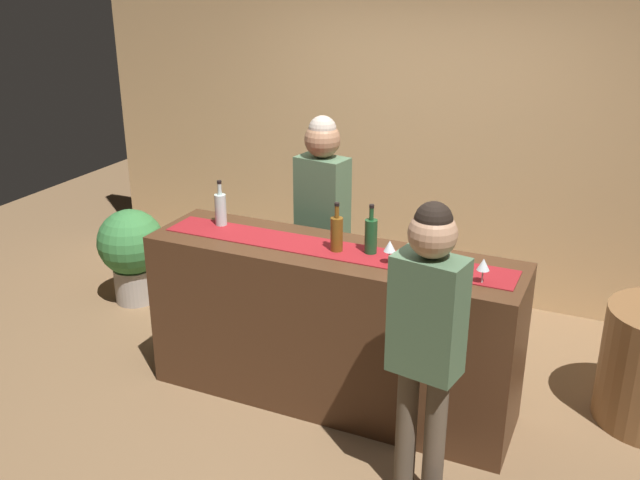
{
  "coord_description": "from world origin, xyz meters",
  "views": [
    {
      "loc": [
        1.57,
        -3.62,
        2.65
      ],
      "look_at": [
        -0.07,
        0.0,
        1.09
      ],
      "focal_mm": 40.26,
      "sensor_mm": 36.0,
      "label": 1
    }
  ],
  "objects_px": {
    "wine_bottle_amber": "(337,233)",
    "wine_glass_mid_counter": "(390,247)",
    "wine_bottle_clear": "(221,209)",
    "wine_bottle_green": "(371,236)",
    "wine_glass_near_customer": "(437,247)",
    "customer_sipping": "(427,328)",
    "wine_glass_far_end": "(483,265)",
    "potted_plant_tall": "(132,249)",
    "bartender": "(322,210)"
  },
  "relations": [
    {
      "from": "wine_glass_near_customer",
      "to": "wine_bottle_amber",
      "type": "bearing_deg",
      "value": -175.07
    },
    {
      "from": "wine_bottle_green",
      "to": "wine_bottle_amber",
      "type": "height_order",
      "value": "same"
    },
    {
      "from": "wine_bottle_clear",
      "to": "wine_bottle_green",
      "type": "height_order",
      "value": "same"
    },
    {
      "from": "potted_plant_tall",
      "to": "wine_glass_far_end",
      "type": "bearing_deg",
      "value": -14.01
    },
    {
      "from": "wine_bottle_green",
      "to": "wine_bottle_clear",
      "type": "bearing_deg",
      "value": 177.56
    },
    {
      "from": "wine_bottle_green",
      "to": "customer_sipping",
      "type": "relative_size",
      "value": 0.18
    },
    {
      "from": "wine_bottle_amber",
      "to": "wine_glass_mid_counter",
      "type": "xyz_separation_m",
      "value": [
        0.35,
        -0.05,
        -0.01
      ]
    },
    {
      "from": "wine_glass_far_end",
      "to": "customer_sipping",
      "type": "xyz_separation_m",
      "value": [
        -0.14,
        -0.55,
        -0.13
      ]
    },
    {
      "from": "wine_glass_far_end",
      "to": "bartender",
      "type": "bearing_deg",
      "value": 151.2
    },
    {
      "from": "wine_bottle_clear",
      "to": "potted_plant_tall",
      "type": "distance_m",
      "value": 1.51
    },
    {
      "from": "wine_bottle_clear",
      "to": "customer_sipping",
      "type": "height_order",
      "value": "customer_sipping"
    },
    {
      "from": "wine_bottle_amber",
      "to": "potted_plant_tall",
      "type": "height_order",
      "value": "wine_bottle_amber"
    },
    {
      "from": "wine_glass_far_end",
      "to": "potted_plant_tall",
      "type": "bearing_deg",
      "value": 165.99
    },
    {
      "from": "wine_bottle_clear",
      "to": "wine_bottle_amber",
      "type": "bearing_deg",
      "value": -6.32
    },
    {
      "from": "wine_glass_mid_counter",
      "to": "customer_sipping",
      "type": "relative_size",
      "value": 0.09
    },
    {
      "from": "wine_glass_near_customer",
      "to": "bartender",
      "type": "height_order",
      "value": "bartender"
    },
    {
      "from": "wine_bottle_clear",
      "to": "wine_glass_near_customer",
      "type": "height_order",
      "value": "wine_bottle_clear"
    },
    {
      "from": "wine_bottle_amber",
      "to": "customer_sipping",
      "type": "height_order",
      "value": "customer_sipping"
    },
    {
      "from": "wine_bottle_clear",
      "to": "wine_glass_near_customer",
      "type": "distance_m",
      "value": 1.44
    },
    {
      "from": "wine_bottle_amber",
      "to": "potted_plant_tall",
      "type": "xyz_separation_m",
      "value": [
        -2.08,
        0.65,
        -0.69
      ]
    },
    {
      "from": "wine_bottle_amber",
      "to": "bartender",
      "type": "height_order",
      "value": "bartender"
    },
    {
      "from": "wine_bottle_green",
      "to": "potted_plant_tall",
      "type": "relative_size",
      "value": 0.39
    },
    {
      "from": "bartender",
      "to": "wine_glass_far_end",
      "type": "bearing_deg",
      "value": 160.63
    },
    {
      "from": "wine_glass_near_customer",
      "to": "potted_plant_tall",
      "type": "height_order",
      "value": "wine_glass_near_customer"
    },
    {
      "from": "wine_glass_near_customer",
      "to": "wine_glass_mid_counter",
      "type": "distance_m",
      "value": 0.26
    },
    {
      "from": "bartender",
      "to": "wine_bottle_clear",
      "type": "bearing_deg",
      "value": 54.33
    },
    {
      "from": "wine_glass_mid_counter",
      "to": "bartender",
      "type": "distance_m",
      "value": 0.96
    },
    {
      "from": "wine_bottle_amber",
      "to": "wine_glass_near_customer",
      "type": "height_order",
      "value": "wine_bottle_amber"
    },
    {
      "from": "wine_bottle_amber",
      "to": "wine_glass_mid_counter",
      "type": "relative_size",
      "value": 2.1
    },
    {
      "from": "wine_glass_near_customer",
      "to": "bartender",
      "type": "bearing_deg",
      "value": 150.39
    },
    {
      "from": "wine_glass_mid_counter",
      "to": "customer_sipping",
      "type": "height_order",
      "value": "customer_sipping"
    },
    {
      "from": "wine_bottle_clear",
      "to": "potted_plant_tall",
      "type": "relative_size",
      "value": 0.39
    },
    {
      "from": "wine_glass_near_customer",
      "to": "wine_glass_mid_counter",
      "type": "bearing_deg",
      "value": -156.63
    },
    {
      "from": "wine_glass_near_customer",
      "to": "customer_sipping",
      "type": "xyz_separation_m",
      "value": [
        0.16,
        -0.69,
        -0.13
      ]
    },
    {
      "from": "wine_bottle_green",
      "to": "bartender",
      "type": "height_order",
      "value": "bartender"
    },
    {
      "from": "wine_bottle_green",
      "to": "wine_glass_near_customer",
      "type": "height_order",
      "value": "wine_bottle_green"
    },
    {
      "from": "wine_glass_mid_counter",
      "to": "customer_sipping",
      "type": "distance_m",
      "value": 0.72
    },
    {
      "from": "wine_glass_near_customer",
      "to": "wine_glass_far_end",
      "type": "bearing_deg",
      "value": -26.12
    },
    {
      "from": "wine_bottle_green",
      "to": "bartender",
      "type": "xyz_separation_m",
      "value": [
        -0.55,
        0.54,
        -0.09
      ]
    },
    {
      "from": "wine_bottle_amber",
      "to": "wine_glass_near_customer",
      "type": "bearing_deg",
      "value": 4.93
    },
    {
      "from": "wine_bottle_clear",
      "to": "wine_glass_far_end",
      "type": "xyz_separation_m",
      "value": [
        1.74,
        -0.19,
        -0.01
      ]
    },
    {
      "from": "wine_bottle_green",
      "to": "wine_glass_far_end",
      "type": "xyz_separation_m",
      "value": [
        0.69,
        -0.14,
        -0.01
      ]
    },
    {
      "from": "wine_bottle_amber",
      "to": "wine_glass_far_end",
      "type": "xyz_separation_m",
      "value": [
        0.88,
        -0.09,
        -0.01
      ]
    },
    {
      "from": "wine_glass_far_end",
      "to": "bartender",
      "type": "distance_m",
      "value": 1.42
    },
    {
      "from": "wine_glass_near_customer",
      "to": "wine_glass_mid_counter",
      "type": "relative_size",
      "value": 1.0
    },
    {
      "from": "wine_glass_far_end",
      "to": "wine_glass_near_customer",
      "type": "bearing_deg",
      "value": 153.88
    },
    {
      "from": "wine_bottle_clear",
      "to": "wine_bottle_amber",
      "type": "relative_size",
      "value": 1.0
    },
    {
      "from": "wine_bottle_clear",
      "to": "wine_glass_near_customer",
      "type": "bearing_deg",
      "value": -1.74
    },
    {
      "from": "wine_bottle_green",
      "to": "wine_glass_near_customer",
      "type": "relative_size",
      "value": 2.1
    },
    {
      "from": "wine_bottle_green",
      "to": "wine_glass_far_end",
      "type": "bearing_deg",
      "value": -11.81
    }
  ]
}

